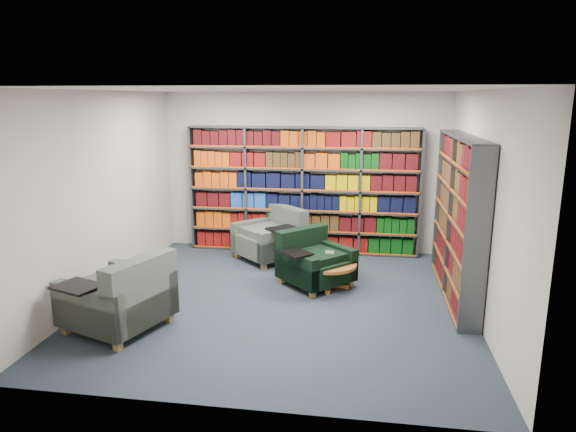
# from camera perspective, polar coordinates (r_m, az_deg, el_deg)

# --- Properties ---
(room_shell) EXTENTS (5.02, 5.02, 2.82)m
(room_shell) POSITION_cam_1_polar(r_m,az_deg,el_deg) (6.67, -0.77, 1.77)
(room_shell) COLOR #1B222E
(room_shell) RESTS_ON ground
(bookshelf_back) EXTENTS (4.00, 0.28, 2.20)m
(bookshelf_back) POSITION_cam_1_polar(r_m,az_deg,el_deg) (9.00, 1.67, 2.80)
(bookshelf_back) COLOR #47494F
(bookshelf_back) RESTS_ON ground
(bookshelf_right) EXTENTS (0.28, 2.50, 2.20)m
(bookshelf_right) POSITION_cam_1_polar(r_m,az_deg,el_deg) (7.34, 18.37, -0.26)
(bookshelf_right) COLOR #47494F
(bookshelf_right) RESTS_ON ground
(chair_teal_left) EXTENTS (1.35, 1.35, 0.87)m
(chair_teal_left) POSITION_cam_1_polar(r_m,az_deg,el_deg) (8.78, -1.60, -2.49)
(chair_teal_left) COLOR #0C2630
(chair_teal_left) RESTS_ON ground
(chair_green_right) EXTENTS (1.23, 1.23, 0.80)m
(chair_green_right) POSITION_cam_1_polar(r_m,az_deg,el_deg) (7.62, 2.70, -5.19)
(chair_green_right) COLOR black
(chair_green_right) RESTS_ON ground
(chair_teal_front) EXTENTS (1.30, 1.36, 0.93)m
(chair_teal_front) POSITION_cam_1_polar(r_m,az_deg,el_deg) (6.43, -17.87, -8.87)
(chair_teal_front) COLOR #0C2630
(chair_teal_front) RESTS_ON ground
(coffee_table) EXTENTS (0.79, 0.79, 0.55)m
(coffee_table) POSITION_cam_1_polar(r_m,az_deg,el_deg) (7.47, 4.61, -5.79)
(coffee_table) COLOR olive
(coffee_table) RESTS_ON ground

